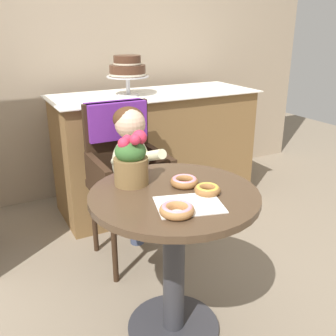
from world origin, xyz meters
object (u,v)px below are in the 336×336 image
Objects in this scene: seated_child at (133,158)px; donut_mid at (207,189)px; cafe_table at (174,236)px; wicker_chair at (123,157)px; donut_front at (177,209)px; tiered_cake_stand at (127,69)px; donut_side at (184,181)px; flower_vase at (131,160)px.

seated_child reaches higher than donut_mid.
seated_child reaches higher than cafe_table.
donut_front is (-0.15, -0.93, 0.10)m from wicker_chair.
donut_mid is at bearing -33.22° from cafe_table.
seated_child is (0.00, -0.16, 0.04)m from wicker_chair.
cafe_table is 1.46m from tiered_cake_stand.
donut_side reaches higher than cafe_table.
tiered_cake_stand is (0.27, 0.55, 0.44)m from wicker_chair.
tiered_cake_stand reaches higher than donut_front.
cafe_table is at bearing 146.78° from donut_mid.
flower_vase is at bearing -101.96° from wicker_chair.
cafe_table is at bearing -104.46° from tiered_cake_stand.
donut_side is at bearing 29.95° from cafe_table.
donut_mid is 0.13m from donut_side.
tiered_cake_stand is at bearing 75.54° from cafe_table.
seated_child is 2.42× the size of tiered_cake_stand.
tiered_cake_stand is at bearing 69.02° from seated_child.
wicker_chair reaches higher than donut_side.
donut_front is 0.55× the size of flower_vase.
tiered_cake_stand reaches higher than flower_vase.
wicker_chair is 0.83m from donut_mid.
flower_vase reaches higher than donut_side.
seated_child is 6.63× the size of donut_mid.
donut_front is at bearing -125.95° from donut_side.
donut_side is 0.25m from flower_vase.
tiered_cake_stand is at bearing 80.91° from donut_mid.
donut_side is at bearing -89.09° from seated_child.
flower_vase reaches higher than donut_mid.
seated_child is 5.95× the size of donut_side.
seated_child is at bearing 83.79° from cafe_table.
flower_vase is at bearing 147.15° from donut_side.
seated_child is at bearing 66.47° from flower_vase.
wicker_chair is 3.98× the size of flower_vase.
donut_mid is at bearing 27.32° from donut_front.
donut_front is at bearing -152.68° from donut_mid.
donut_side is (0.01, -0.55, 0.06)m from seated_child.
flower_vase is at bearing 125.76° from cafe_table.
donut_front is 1.58m from tiered_cake_stand.
donut_mid is 0.90× the size of donut_side.
wicker_chair is 0.16m from seated_child.
donut_front is 0.36m from flower_vase.
wicker_chair is at bearing 90.00° from seated_child.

